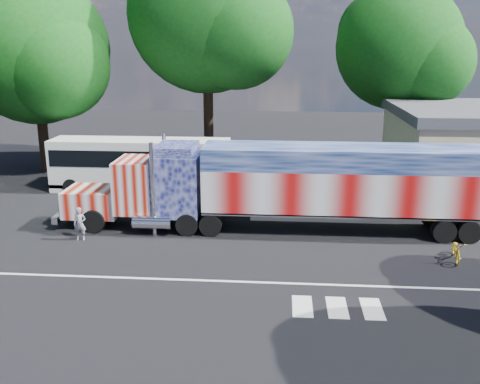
# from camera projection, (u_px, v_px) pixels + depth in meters

# --- Properties ---
(ground) EXTENTS (100.00, 100.00, 0.00)m
(ground) POSITION_uv_depth(u_px,v_px,m) (235.00, 252.00, 23.44)
(ground) COLOR black
(lane_markings) EXTENTS (30.00, 2.67, 0.01)m
(lane_markings) POSITION_uv_depth(u_px,v_px,m) (272.00, 292.00, 19.69)
(lane_markings) COLOR silver
(lane_markings) RESTS_ON ground
(semi_truck) EXTENTS (21.02, 3.32, 4.48)m
(semi_truck) POSITION_uv_depth(u_px,v_px,m) (292.00, 184.00, 25.63)
(semi_truck) COLOR black
(semi_truck) RESTS_ON ground
(coach_bus) EXTENTS (10.93, 2.54, 3.18)m
(coach_bus) POSITION_uv_depth(u_px,v_px,m) (141.00, 164.00, 32.88)
(coach_bus) COLOR white
(coach_bus) RESTS_ON ground
(woman) EXTENTS (0.62, 0.45, 1.56)m
(woman) POSITION_uv_depth(u_px,v_px,m) (80.00, 224.00, 24.70)
(woman) COLOR slate
(woman) RESTS_ON ground
(bicycle) EXTENTS (0.86, 1.79, 0.90)m
(bicycle) POSITION_uv_depth(u_px,v_px,m) (457.00, 250.00, 22.48)
(bicycle) COLOR gold
(bicycle) RESTS_ON ground
(tree_ne_a) EXTENTS (9.33, 8.88, 13.03)m
(tree_ne_a) POSITION_uv_depth(u_px,v_px,m) (401.00, 47.00, 37.71)
(tree_ne_a) COLOR black
(tree_ne_a) RESTS_ON ground
(tree_n_mid) EXTENTS (11.45, 10.90, 16.24)m
(tree_n_mid) POSITION_uv_depth(u_px,v_px,m) (209.00, 14.00, 36.78)
(tree_n_mid) COLOR black
(tree_n_mid) RESTS_ON ground
(tree_nw_a) EXTENTS (10.47, 9.97, 13.37)m
(tree_nw_a) POSITION_uv_depth(u_px,v_px,m) (37.00, 51.00, 35.95)
(tree_nw_a) COLOR black
(tree_nw_a) RESTS_ON ground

